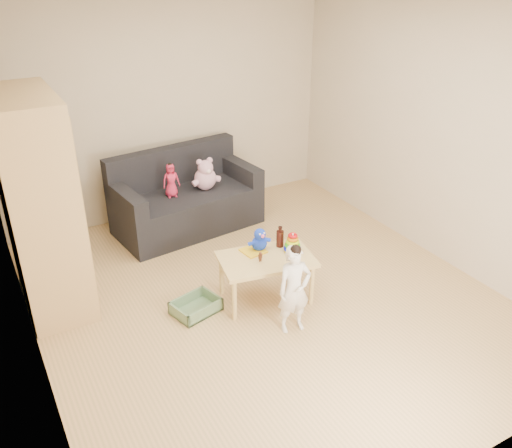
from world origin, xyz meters
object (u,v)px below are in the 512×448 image
toddler (294,291)px  play_table (266,278)px  sofa (188,210)px  wardrobe (39,206)px

toddler → play_table: bearing=95.7°
sofa → toddler: 2.21m
wardrobe → play_table: size_ratio=2.30×
sofa → play_table: 1.70m
wardrobe → sofa: size_ratio=1.19×
wardrobe → sofa: bearing=24.3°
toddler → sofa: bearing=99.4°
wardrobe → toddler: size_ratio=2.47×
wardrobe → sofa: wardrobe is taller
wardrobe → play_table: (1.72, -0.96, -0.75)m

